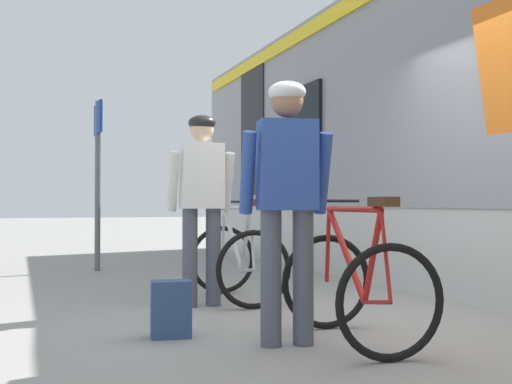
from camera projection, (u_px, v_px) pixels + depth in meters
name	position (u px, v px, depth m)	size (l,w,h in m)	color
ground_plane	(367.00, 326.00, 4.82)	(80.00, 80.00, 0.00)	gray
cyclist_near_in_white	(202.00, 192.00, 5.74)	(0.62, 0.33, 1.76)	#4C515B
cyclist_far_in_blue	(287.00, 187.00, 4.16)	(0.65, 0.38, 1.76)	#4C515B
bicycle_near_silver	(237.00, 259.00, 6.05)	(0.74, 1.09, 0.99)	black
bicycle_far_red	(355.00, 284.00, 4.19)	(0.81, 1.13, 0.99)	black
backpack_on_platform	(171.00, 309.00, 4.39)	(0.28, 0.18, 0.40)	navy
water_bottle_near_the_bikes	(269.00, 288.00, 6.17)	(0.07, 0.07, 0.21)	red
platform_sign_post	(98.00, 156.00, 8.80)	(0.08, 0.70, 2.40)	#595B60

